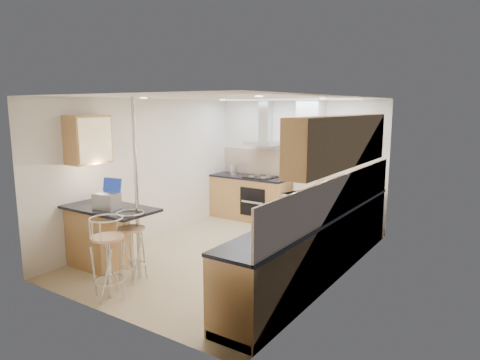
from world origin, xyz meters
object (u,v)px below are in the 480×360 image
Objects in this scene: bar_stool_near at (132,246)px; bar_stool_end at (108,258)px; laptop at (107,201)px; microwave at (307,205)px; bread_bin at (294,220)px.

bar_stool_end is (0.19, -0.55, 0.04)m from bar_stool_near.
laptop is 0.31× the size of bar_stool_end.
bar_stool_near is at bearing -12.82° from laptop.
bread_bin is at bearing -149.73° from microwave.
microwave is 1.46× the size of bread_bin.
bar_stool_end is at bearing -94.99° from bar_stool_near.
microwave is 1.81× the size of laptop.
microwave is 0.56× the size of bar_stool_end.
bread_bin is (2.12, 0.65, 0.54)m from bar_stool_near.
laptop is at bearing 136.20° from microwave.
bar_stool_near is 0.93× the size of bar_stool_end.
laptop is 2.69m from bread_bin.
bar_stool_end is at bearing -136.59° from bread_bin.
bread_bin is (1.93, 1.20, 0.50)m from bar_stool_end.
microwave reaches higher than bar_stool_end.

